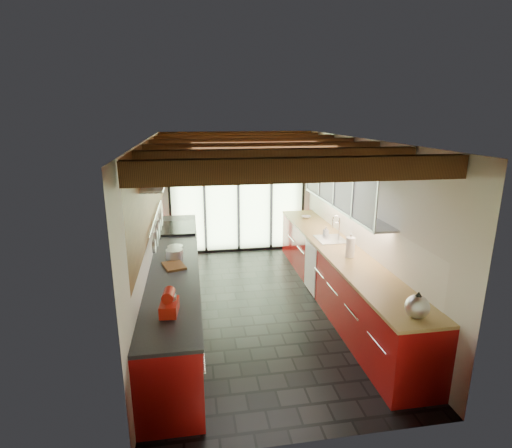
# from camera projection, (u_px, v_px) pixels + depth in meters

# --- Properties ---
(ground) EXTENTS (5.50, 5.50, 0.00)m
(ground) POSITION_uv_depth(u_px,v_px,m) (259.00, 306.00, 6.35)
(ground) COLOR black
(ground) RESTS_ON ground
(room_shell) EXTENTS (5.50, 5.50, 5.50)m
(room_shell) POSITION_uv_depth(u_px,v_px,m) (260.00, 205.00, 5.90)
(room_shell) COLOR silver
(room_shell) RESTS_ON ground
(ceiling_beams) EXTENTS (3.14, 5.06, 4.90)m
(ceiling_beams) POSITION_uv_depth(u_px,v_px,m) (256.00, 147.00, 6.04)
(ceiling_beams) COLOR #593316
(ceiling_beams) RESTS_ON ground
(glass_door) EXTENTS (2.95, 0.10, 2.90)m
(glass_door) POSITION_uv_depth(u_px,v_px,m) (238.00, 177.00, 8.46)
(glass_door) COLOR #C6EAAD
(glass_door) RESTS_ON ground
(left_counter) EXTENTS (0.68, 5.00, 0.92)m
(left_counter) POSITION_uv_depth(u_px,v_px,m) (176.00, 285.00, 6.02)
(left_counter) COLOR maroon
(left_counter) RESTS_ON ground
(range_stove) EXTENTS (0.66, 0.90, 0.97)m
(range_stove) POSITION_uv_depth(u_px,v_px,m) (179.00, 252.00, 7.40)
(range_stove) COLOR silver
(range_stove) RESTS_ON ground
(right_counter) EXTENTS (0.68, 5.00, 0.92)m
(right_counter) POSITION_uv_depth(u_px,v_px,m) (337.00, 274.00, 6.42)
(right_counter) COLOR maroon
(right_counter) RESTS_ON ground
(sink_assembly) EXTENTS (0.45, 0.52, 0.43)m
(sink_assembly) POSITION_uv_depth(u_px,v_px,m) (331.00, 237.00, 6.67)
(sink_assembly) COLOR silver
(sink_assembly) RESTS_ON right_counter
(upper_cabinets_right) EXTENTS (0.34, 3.00, 3.00)m
(upper_cabinets_right) POSITION_uv_depth(u_px,v_px,m) (345.00, 186.00, 6.36)
(upper_cabinets_right) COLOR silver
(upper_cabinets_right) RESTS_ON ground
(left_wall_fixtures) EXTENTS (0.28, 2.60, 0.96)m
(left_wall_fixtures) POSITION_uv_depth(u_px,v_px,m) (158.00, 193.00, 5.79)
(left_wall_fixtures) COLOR silver
(left_wall_fixtures) RESTS_ON ground
(stand_mixer) EXTENTS (0.20, 0.32, 0.28)m
(stand_mixer) POSITION_uv_depth(u_px,v_px,m) (169.00, 303.00, 4.21)
(stand_mixer) COLOR red
(stand_mixer) RESTS_ON left_counter
(pot_large) EXTENTS (0.30, 0.30, 0.15)m
(pot_large) POSITION_uv_depth(u_px,v_px,m) (174.00, 255.00, 5.75)
(pot_large) COLOR silver
(pot_large) RESTS_ON left_counter
(pot_small) EXTENTS (0.30, 0.30, 0.09)m
(pot_small) POSITION_uv_depth(u_px,v_px,m) (175.00, 249.00, 6.09)
(pot_small) COLOR silver
(pot_small) RESTS_ON left_counter
(cutting_board) EXTENTS (0.36, 0.43, 0.03)m
(cutting_board) POSITION_uv_depth(u_px,v_px,m) (174.00, 266.00, 5.49)
(cutting_board) COLOR brown
(cutting_board) RESTS_ON left_counter
(kettle) EXTENTS (0.33, 0.35, 0.29)m
(kettle) POSITION_uv_depth(u_px,v_px,m) (417.00, 305.00, 4.12)
(kettle) COLOR silver
(kettle) RESTS_ON right_counter
(paper_towel) EXTENTS (0.16, 0.16, 0.36)m
(paper_towel) POSITION_uv_depth(u_px,v_px,m) (350.00, 248.00, 5.83)
(paper_towel) COLOR white
(paper_towel) RESTS_ON right_counter
(soap_bottle) EXTENTS (0.09, 0.09, 0.16)m
(soap_bottle) POSITION_uv_depth(u_px,v_px,m) (326.00, 231.00, 6.88)
(soap_bottle) COLOR silver
(soap_bottle) RESTS_ON right_counter
(bowl) EXTENTS (0.21, 0.21, 0.05)m
(bowl) POSITION_uv_depth(u_px,v_px,m) (306.00, 217.00, 8.04)
(bowl) COLOR silver
(bowl) RESTS_ON right_counter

